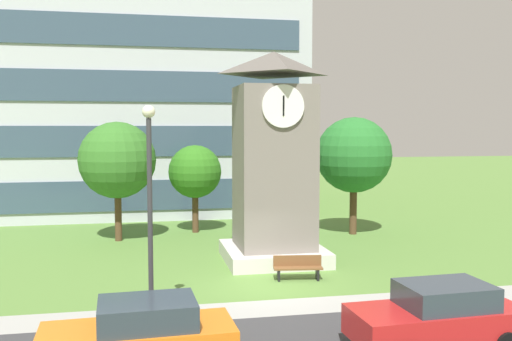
{
  "coord_description": "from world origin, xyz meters",
  "views": [
    {
      "loc": [
        -4.22,
        -19.28,
        5.63
      ],
      "look_at": [
        0.55,
        4.74,
        3.75
      ],
      "focal_mm": 39.87,
      "sensor_mm": 36.0,
      "label": 1
    }
  ],
  "objects": [
    {
      "name": "parked_car_orange",
      "position": [
        -4.35,
        -6.36,
        0.86
      ],
      "size": [
        4.47,
        2.13,
        1.69
      ],
      "color": "orange",
      "rests_on": "ground"
    },
    {
      "name": "park_bench",
      "position": [
        1.32,
        0.64,
        0.46
      ],
      "size": [
        1.85,
        0.73,
        0.88
      ],
      "color": "brown",
      "rests_on": "ground"
    },
    {
      "name": "kerb_strip",
      "position": [
        0.0,
        -2.39,
        0.0
      ],
      "size": [
        120.0,
        1.6,
        0.01
      ],
      "primitive_type": "cube",
      "color": "#9E9E99",
      "rests_on": "ground"
    },
    {
      "name": "street_lamp",
      "position": [
        -4.06,
        -3.41,
        3.83
      ],
      "size": [
        0.36,
        0.36,
        6.23
      ],
      "color": "#333338",
      "rests_on": "ground"
    },
    {
      "name": "tree_streetside",
      "position": [
        6.57,
        8.76,
        4.16
      ],
      "size": [
        3.95,
        3.95,
        6.15
      ],
      "color": "#513823",
      "rests_on": "ground"
    },
    {
      "name": "ground_plane",
      "position": [
        0.0,
        0.0,
        0.0
      ],
      "size": [
        160.0,
        160.0,
        0.0
      ],
      "primitive_type": "plane",
      "color": "#567F38"
    },
    {
      "name": "tree_near_tower",
      "position": [
        -1.54,
        10.88,
        3.24
      ],
      "size": [
        2.82,
        2.82,
        4.67
      ],
      "color": "#513823",
      "rests_on": "ground"
    },
    {
      "name": "office_building",
      "position": [
        -4.6,
        21.87,
        12.8
      ],
      "size": [
        21.35,
        14.37,
        25.6
      ],
      "color": "#B7BCC6",
      "rests_on": "ground"
    },
    {
      "name": "tree_by_building",
      "position": [
        -5.48,
        9.35,
        3.99
      ],
      "size": [
        3.78,
        3.78,
        5.9
      ],
      "color": "#513823",
      "rests_on": "ground"
    },
    {
      "name": "clock_tower",
      "position": [
        1.11,
        3.73,
        3.84
      ],
      "size": [
        4.11,
        4.11,
        8.72
      ],
      "color": "slate",
      "rests_on": "ground"
    },
    {
      "name": "parked_car_red",
      "position": [
        3.05,
        -6.43,
        0.86
      ],
      "size": [
        4.49,
        2.18,
        1.69
      ],
      "color": "red",
      "rests_on": "ground"
    }
  ]
}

